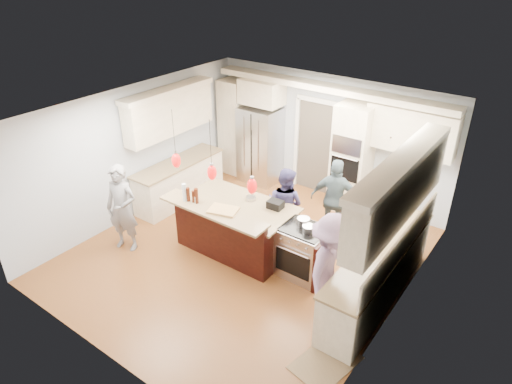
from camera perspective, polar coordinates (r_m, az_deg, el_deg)
ground_plane at (r=8.48m, az=-1.40°, el=-7.76°), size 6.00×6.00×0.00m
room_shell at (r=7.55m, az=-1.57°, el=3.44°), size 5.54×6.04×2.72m
refrigerator at (r=10.71m, az=0.51°, el=5.88°), size 0.90×0.70×1.80m
oven_column at (r=9.59m, az=11.88°, el=4.08°), size 0.72×0.69×2.30m
back_upper_cabinets at (r=10.12m, az=4.68°, el=9.07°), size 5.30×0.61×2.54m
right_counter_run at (r=7.16m, az=15.87°, el=-6.32°), size 0.64×3.10×2.51m
left_cabinets at (r=9.91m, az=-9.97°, el=4.49°), size 0.64×2.30×2.51m
kitchen_island at (r=8.38m, az=-2.49°, el=-4.26°), size 2.10×1.46×1.12m
island_range at (r=7.80m, az=6.08°, el=-7.46°), size 0.82×0.71×0.92m
pendant_lights at (r=7.35m, az=-5.53°, el=2.45°), size 1.75×0.15×1.03m
person_bar_end at (r=8.57m, az=-16.39°, el=-1.97°), size 0.70×0.57×1.68m
person_far_left at (r=8.51m, az=3.64°, el=-1.64°), size 0.74×0.58×1.50m
person_far_right at (r=8.71m, az=9.87°, el=-0.91°), size 1.01×0.64×1.60m
person_range_side at (r=6.79m, az=9.33°, el=-9.46°), size 0.83×1.23×1.77m
floor_rug at (r=6.70m, az=8.69°, el=-20.33°), size 0.80×1.02×0.01m
water_bottle at (r=7.91m, az=-8.94°, el=-0.04°), size 0.08×0.08×0.33m
beer_bottle_a at (r=7.87m, az=-7.84°, el=-0.57°), size 0.06×0.06×0.21m
beer_bottle_b at (r=7.82m, az=-7.47°, el=-0.48°), size 0.09×0.09×0.28m
beer_bottle_c at (r=7.91m, az=-8.47°, el=-0.30°), size 0.08×0.08×0.25m
drink_can at (r=7.86m, az=-7.47°, el=-0.96°), size 0.08×0.08×0.12m
cutting_board at (r=7.60m, az=-4.11°, el=-2.28°), size 0.55×0.46×0.04m
pot_large at (r=7.61m, az=5.94°, el=-3.70°), size 0.21×0.21×0.12m
pot_small at (r=7.46m, az=6.58°, el=-4.56°), size 0.21×0.21×0.10m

